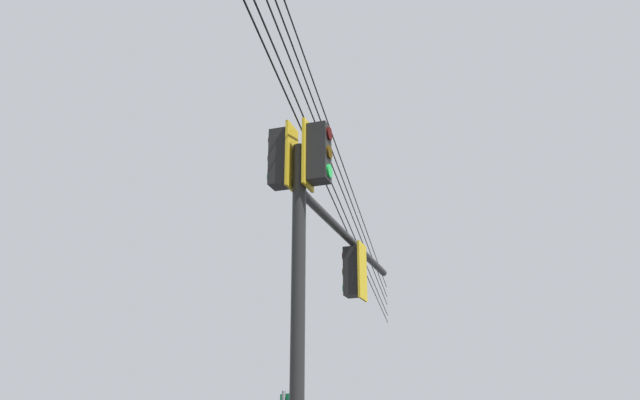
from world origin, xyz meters
TOP-DOWN VIEW (x-y plane):
  - signal_mast_assembly at (-0.14, 0.72)m, footprint 5.21×2.43m
  - overhead_wire_span at (0.28, 1.11)m, footprint 26.69×15.28m

SIDE VIEW (x-z plane):
  - signal_mast_assembly at x=-0.14m, z-range 1.43..8.12m
  - overhead_wire_span at x=0.28m, z-range 6.50..8.18m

